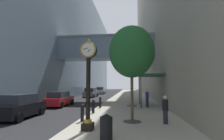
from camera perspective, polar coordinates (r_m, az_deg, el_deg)
The scene contains 17 objects.
ground_plane at distance 30.52m, azimuth 0.08°, elevation -9.41°, with size 110.00×110.00×0.00m, color #262628.
sidewalk_right at distance 33.32m, azimuth 6.41°, elevation -8.88°, with size 6.64×80.00×0.14m, color #ADA593.
building_block_left at distance 37.87m, azimuth -17.43°, elevation 11.50°, with size 23.09×80.00×25.99m.
street_clock at distance 8.56m, azimuth -8.11°, elevation -3.09°, with size 0.84×0.55×4.59m.
bollard_second at distance 10.68m, azimuth -10.11°, elevation -14.03°, with size 0.22×0.22×1.06m.
bollard_third at distance 13.57m, azimuth -6.40°, elevation -12.10°, with size 0.22×0.22×1.06m.
bollard_fourth at distance 16.51m, azimuth -4.04°, elevation -10.82°, with size 0.22×0.22×1.06m.
street_tree_near at distance 10.60m, azimuth 6.70°, elevation 6.14°, with size 2.83×2.83×5.93m.
street_tree_mid_near at distance 18.18m, azimuth 6.56°, elevation 5.29°, with size 2.89×2.89×7.14m.
trash_bin at distance 7.24m, azimuth -1.99°, elevation -18.65°, with size 0.53×0.53×1.05m.
pedestrian_walking at distance 17.04m, azimuth 11.92°, elevation -9.25°, with size 0.45×0.45×1.76m.
pedestrian_by_clock at distance 10.33m, azimuth 17.74°, elevation -12.54°, with size 0.43×0.43×1.61m.
storefront_awning at distance 17.92m, azimuth 12.93°, elevation -1.95°, with size 2.40×3.60×3.30m.
car_red_near at distance 19.49m, azimuth -17.54°, elevation -9.44°, with size 2.01×4.40×1.60m.
car_grey_mid at distance 31.85m, azimuth -7.31°, elevation -7.71°, with size 2.17×4.37×1.69m.
car_silver_far at distance 42.20m, azimuth -3.90°, elevation -7.01°, with size 2.16×4.56×1.73m.
car_black_trailing at distance 13.75m, azimuth -28.92°, elevation -10.89°, with size 2.03×4.10×1.70m.
Camera 1 is at (3.37, -3.24, 2.40)m, focal length 26.78 mm.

